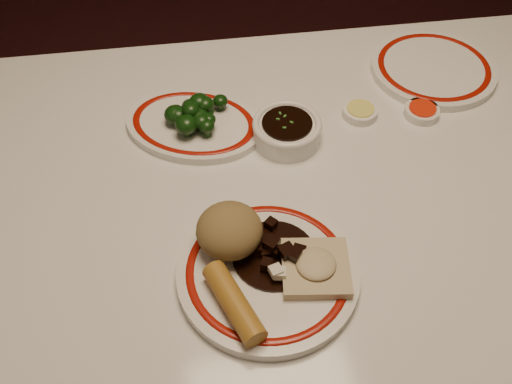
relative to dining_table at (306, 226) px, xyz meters
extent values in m
plane|color=black|center=(0.00, 0.00, -0.66)|extent=(7.00, 7.00, 0.00)
cube|color=white|center=(0.00, 0.00, 0.07)|extent=(1.20, 0.90, 0.04)
cylinder|color=black|center=(-0.54, 0.39, -0.30)|extent=(0.06, 0.06, 0.71)
cylinder|color=black|center=(0.54, 0.39, -0.30)|extent=(0.06, 0.06, 0.71)
cylinder|color=white|center=(-0.09, -0.15, 0.10)|extent=(0.28, 0.28, 0.02)
torus|color=#901107|center=(-0.09, -0.15, 0.11)|extent=(0.24, 0.24, 0.00)
ellipsoid|color=olive|center=(-0.14, -0.10, 0.14)|extent=(0.10, 0.10, 0.07)
cylinder|color=#B27D2B|center=(-0.15, -0.21, 0.13)|extent=(0.08, 0.13, 0.03)
cube|color=#C4B28A|center=(-0.03, -0.16, 0.12)|extent=(0.11, 0.11, 0.02)
ellipsoid|color=#C4B28A|center=(-0.03, -0.16, 0.13)|extent=(0.06, 0.06, 0.02)
cylinder|color=black|center=(-0.08, -0.13, 0.11)|extent=(0.12, 0.12, 0.00)
cube|color=black|center=(-0.09, -0.13, 0.12)|extent=(0.02, 0.02, 0.02)
cube|color=black|center=(-0.11, -0.10, 0.12)|extent=(0.02, 0.02, 0.01)
cube|color=black|center=(-0.09, -0.11, 0.12)|extent=(0.02, 0.02, 0.01)
cube|color=black|center=(-0.08, -0.08, 0.12)|extent=(0.02, 0.02, 0.02)
cube|color=black|center=(-0.05, -0.13, 0.12)|extent=(0.02, 0.02, 0.02)
cube|color=black|center=(-0.12, -0.10, 0.12)|extent=(0.02, 0.02, 0.01)
cube|color=black|center=(-0.05, -0.15, 0.13)|extent=(0.02, 0.02, 0.02)
cube|color=black|center=(-0.06, -0.14, 0.13)|extent=(0.03, 0.03, 0.02)
cube|color=black|center=(-0.11, -0.12, 0.12)|extent=(0.02, 0.02, 0.02)
cube|color=black|center=(-0.08, -0.12, 0.13)|extent=(0.03, 0.03, 0.02)
cube|color=black|center=(-0.08, -0.13, 0.12)|extent=(0.02, 0.02, 0.02)
cube|color=black|center=(-0.10, -0.15, 0.12)|extent=(0.02, 0.02, 0.02)
cube|color=beige|center=(-0.08, -0.17, 0.13)|extent=(0.02, 0.02, 0.01)
cube|color=beige|center=(-0.08, -0.17, 0.13)|extent=(0.02, 0.02, 0.01)
torus|color=#901107|center=(-0.18, 0.18, 0.11)|extent=(0.29, 0.29, 0.00)
cylinder|color=#23471C|center=(-0.20, 0.18, 0.11)|extent=(0.01, 0.01, 0.01)
ellipsoid|color=black|center=(-0.20, 0.18, 0.13)|extent=(0.03, 0.03, 0.02)
cylinder|color=#23471C|center=(-0.12, 0.21, 0.11)|extent=(0.01, 0.01, 0.01)
ellipsoid|color=black|center=(-0.12, 0.21, 0.13)|extent=(0.03, 0.03, 0.02)
cylinder|color=#23471C|center=(-0.18, 0.18, 0.11)|extent=(0.01, 0.01, 0.02)
ellipsoid|color=black|center=(-0.18, 0.18, 0.13)|extent=(0.04, 0.04, 0.03)
cylinder|color=#23471C|center=(-0.21, 0.18, 0.11)|extent=(0.01, 0.01, 0.01)
ellipsoid|color=black|center=(-0.21, 0.18, 0.13)|extent=(0.04, 0.04, 0.03)
cylinder|color=#23471C|center=(-0.19, 0.15, 0.11)|extent=(0.01, 0.01, 0.01)
ellipsoid|color=black|center=(-0.19, 0.15, 0.13)|extent=(0.04, 0.04, 0.03)
cylinder|color=#23471C|center=(-0.16, 0.17, 0.11)|extent=(0.01, 0.01, 0.01)
ellipsoid|color=black|center=(-0.16, 0.17, 0.13)|extent=(0.04, 0.04, 0.03)
cylinder|color=#23471C|center=(-0.15, 0.18, 0.11)|extent=(0.01, 0.01, 0.01)
ellipsoid|color=black|center=(-0.15, 0.18, 0.13)|extent=(0.03, 0.03, 0.03)
cylinder|color=#23471C|center=(-0.16, 0.20, 0.11)|extent=(0.01, 0.01, 0.01)
ellipsoid|color=black|center=(-0.16, 0.20, 0.13)|extent=(0.03, 0.03, 0.02)
cylinder|color=#23471C|center=(-0.18, 0.19, 0.11)|extent=(0.01, 0.01, 0.01)
ellipsoid|color=black|center=(-0.18, 0.19, 0.12)|extent=(0.03, 0.03, 0.02)
cylinder|color=#23471C|center=(-0.20, 0.18, 0.11)|extent=(0.01, 0.01, 0.01)
ellipsoid|color=black|center=(-0.20, 0.18, 0.13)|extent=(0.03, 0.03, 0.03)
cylinder|color=#23471C|center=(-0.17, 0.18, 0.11)|extent=(0.01, 0.01, 0.02)
ellipsoid|color=black|center=(-0.17, 0.18, 0.13)|extent=(0.03, 0.03, 0.03)
cylinder|color=#23471C|center=(-0.16, 0.15, 0.11)|extent=(0.01, 0.01, 0.02)
ellipsoid|color=black|center=(-0.16, 0.15, 0.13)|extent=(0.03, 0.03, 0.03)
cylinder|color=#23471C|center=(-0.15, 0.18, 0.11)|extent=(0.01, 0.01, 0.01)
ellipsoid|color=black|center=(-0.15, 0.18, 0.13)|extent=(0.03, 0.03, 0.03)
cylinder|color=#23471C|center=(-0.20, 0.17, 0.11)|extent=(0.01, 0.01, 0.01)
ellipsoid|color=black|center=(-0.20, 0.17, 0.12)|extent=(0.03, 0.03, 0.02)
cylinder|color=#23471C|center=(-0.16, 0.19, 0.11)|extent=(0.01, 0.01, 0.01)
ellipsoid|color=black|center=(-0.16, 0.19, 0.12)|extent=(0.03, 0.03, 0.02)
cylinder|color=#23471C|center=(-0.16, 0.18, 0.11)|extent=(0.01, 0.01, 0.01)
ellipsoid|color=black|center=(-0.16, 0.18, 0.12)|extent=(0.03, 0.03, 0.02)
cylinder|color=#23471C|center=(-0.16, 0.21, 0.11)|extent=(0.01, 0.01, 0.01)
ellipsoid|color=black|center=(-0.16, 0.21, 0.13)|extent=(0.04, 0.04, 0.03)
cylinder|color=#23471C|center=(-0.15, 0.14, 0.11)|extent=(0.01, 0.01, 0.01)
ellipsoid|color=black|center=(-0.15, 0.14, 0.13)|extent=(0.03, 0.03, 0.02)
cylinder|color=#23471C|center=(-0.15, 0.16, 0.11)|extent=(0.01, 0.01, 0.02)
ellipsoid|color=black|center=(-0.15, 0.16, 0.13)|extent=(0.03, 0.03, 0.02)
ellipsoid|color=black|center=(-0.16, 0.19, 0.14)|extent=(0.03, 0.03, 0.03)
ellipsoid|color=black|center=(-0.18, 0.18, 0.14)|extent=(0.02, 0.02, 0.02)
ellipsoid|color=black|center=(-0.15, 0.19, 0.14)|extent=(0.03, 0.03, 0.03)
ellipsoid|color=black|center=(-0.17, 0.19, 0.14)|extent=(0.04, 0.04, 0.03)
ellipsoid|color=black|center=(-0.18, 0.19, 0.14)|extent=(0.03, 0.03, 0.02)
ellipsoid|color=black|center=(-0.18, 0.17, 0.14)|extent=(0.03, 0.03, 0.02)
cylinder|color=white|center=(-0.02, 0.13, 0.11)|extent=(0.12, 0.12, 0.04)
cylinder|color=black|center=(-0.02, 0.13, 0.13)|extent=(0.09, 0.09, 0.00)
cylinder|color=white|center=(0.24, 0.16, 0.10)|extent=(0.06, 0.06, 0.02)
cylinder|color=red|center=(0.24, 0.16, 0.11)|extent=(0.05, 0.05, 0.00)
cylinder|color=white|center=(0.13, 0.17, 0.10)|extent=(0.06, 0.06, 0.02)
cylinder|color=#E7DE5F|center=(0.13, 0.17, 0.11)|extent=(0.05, 0.05, 0.00)
cylinder|color=white|center=(0.31, 0.28, 0.10)|extent=(0.29, 0.29, 0.02)
torus|color=#901107|center=(0.31, 0.28, 0.11)|extent=(0.25, 0.25, 0.00)
camera|label=1|loc=(-0.17, -0.59, 0.80)|focal=40.00mm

